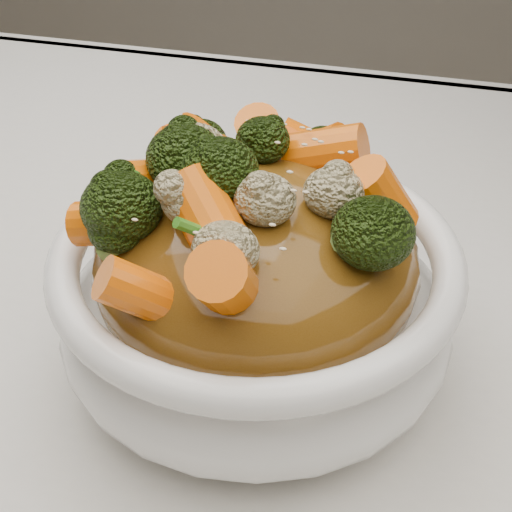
% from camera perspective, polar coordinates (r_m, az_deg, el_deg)
% --- Properties ---
extents(tablecloth, '(1.20, 0.80, 0.04)m').
position_cam_1_polar(tablecloth, '(0.44, -5.23, -7.37)').
color(tablecloth, silver).
rests_on(tablecloth, dining_table).
extents(bowl, '(0.25, 0.25, 0.08)m').
position_cam_1_polar(bowl, '(0.37, 0.00, -3.77)').
color(bowl, white).
rests_on(bowl, tablecloth).
extents(sauce_base, '(0.20, 0.20, 0.09)m').
position_cam_1_polar(sauce_base, '(0.36, 0.00, -0.36)').
color(sauce_base, brown).
rests_on(sauce_base, bowl).
extents(carrots, '(0.20, 0.20, 0.05)m').
position_cam_1_polar(carrots, '(0.32, 0.00, 7.96)').
color(carrots, orange).
rests_on(carrots, sauce_base).
extents(broccoli, '(0.20, 0.20, 0.04)m').
position_cam_1_polar(broccoli, '(0.32, 0.00, 7.81)').
color(broccoli, black).
rests_on(broccoli, sauce_base).
extents(cauliflower, '(0.20, 0.20, 0.03)m').
position_cam_1_polar(cauliflower, '(0.33, 0.00, 7.52)').
color(cauliflower, '#C2B584').
rests_on(cauliflower, sauce_base).
extents(scallions, '(0.15, 0.15, 0.02)m').
position_cam_1_polar(scallions, '(0.32, 0.00, 8.11)').
color(scallions, '#34791C').
rests_on(scallions, sauce_base).
extents(sesame_seeds, '(0.18, 0.18, 0.01)m').
position_cam_1_polar(sesame_seeds, '(0.32, 0.00, 8.11)').
color(sesame_seeds, beige).
rests_on(sesame_seeds, sauce_base).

